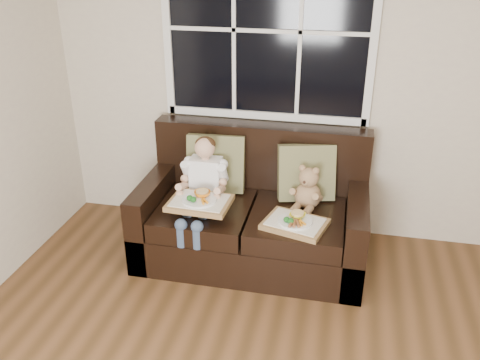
% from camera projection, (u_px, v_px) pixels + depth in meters
% --- Properties ---
extents(room_walls, '(4.52, 5.02, 2.71)m').
position_uv_depth(room_walls, '(311.00, 192.00, 1.51)').
color(room_walls, '#BEAF9D').
rests_on(room_walls, ground).
extents(window_back, '(1.62, 0.04, 1.37)m').
position_uv_depth(window_back, '(267.00, 31.00, 3.77)').
color(window_back, black).
rests_on(window_back, room_walls).
extents(loveseat, '(1.70, 0.92, 0.96)m').
position_uv_depth(loveseat, '(253.00, 218.00, 3.94)').
color(loveseat, black).
rests_on(loveseat, ground).
extents(pillow_left, '(0.47, 0.25, 0.46)m').
position_uv_depth(pillow_left, '(216.00, 163.00, 3.98)').
color(pillow_left, olive).
rests_on(pillow_left, loveseat).
extents(pillow_right, '(0.46, 0.30, 0.44)m').
position_uv_depth(pillow_right, '(306.00, 172.00, 3.85)').
color(pillow_right, olive).
rests_on(pillow_right, loveseat).
extents(child, '(0.34, 0.58, 0.77)m').
position_uv_depth(child, '(203.00, 183.00, 3.78)').
color(child, white).
rests_on(child, loveseat).
extents(teddy_bear, '(0.24, 0.28, 0.35)m').
position_uv_depth(teddy_bear, '(308.00, 191.00, 3.75)').
color(teddy_bear, '#A38156').
rests_on(teddy_bear, loveseat).
extents(tray_left, '(0.45, 0.35, 0.10)m').
position_uv_depth(tray_left, '(200.00, 201.00, 3.62)').
color(tray_left, olive).
rests_on(tray_left, child).
extents(tray_right, '(0.49, 0.42, 0.10)m').
position_uv_depth(tray_right, '(295.00, 223.00, 3.54)').
color(tray_right, olive).
rests_on(tray_right, loveseat).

